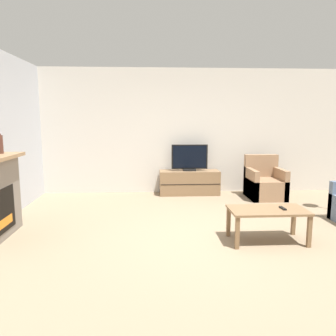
% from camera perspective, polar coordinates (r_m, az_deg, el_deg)
% --- Properties ---
extents(ground_plane, '(24.00, 24.00, 0.00)m').
position_cam_1_polar(ground_plane, '(4.59, 7.49, -12.25)').
color(ground_plane, '#89755B').
extents(wall_back, '(12.00, 0.06, 2.70)m').
position_cam_1_polar(wall_back, '(7.25, 3.31, 6.41)').
color(wall_back, beige).
rests_on(wall_back, ground).
extents(mantel_vase_right, '(0.09, 0.09, 0.29)m').
position_cam_1_polar(mantel_vase_right, '(5.22, -27.24, 3.74)').
color(mantel_vase_right, '#512D23').
rests_on(mantel_vase_right, fireplace).
extents(tv_stand, '(1.28, 0.44, 0.52)m').
position_cam_1_polar(tv_stand, '(7.10, 3.74, -2.53)').
color(tv_stand, brown).
rests_on(tv_stand, ground).
extents(tv, '(0.77, 0.18, 0.56)m').
position_cam_1_polar(tv, '(7.01, 3.78, 1.64)').
color(tv, black).
rests_on(tv, tv_stand).
extents(armchair, '(0.70, 0.76, 0.87)m').
position_cam_1_polar(armchair, '(7.06, 16.48, -2.71)').
color(armchair, '#937051').
rests_on(armchair, ground).
extents(coffee_table, '(1.01, 0.54, 0.45)m').
position_cam_1_polar(coffee_table, '(4.57, 16.96, -7.58)').
color(coffee_table, brown).
rests_on(coffee_table, ground).
extents(remote, '(0.05, 0.15, 0.02)m').
position_cam_1_polar(remote, '(4.61, 19.35, -6.63)').
color(remote, black).
rests_on(remote, coffee_table).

